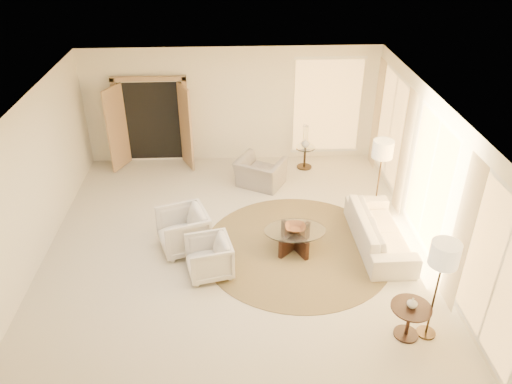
{
  "coord_description": "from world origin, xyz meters",
  "views": [
    {
      "loc": [
        0.01,
        -7.34,
        5.66
      ],
      "look_at": [
        0.4,
        0.4,
        1.1
      ],
      "focal_mm": 35.0,
      "sensor_mm": 36.0,
      "label": 1
    }
  ],
  "objects_px": {
    "floor_lamp_far": "(444,258)",
    "bowl": "(295,228)",
    "accent_chair": "(260,168)",
    "floor_lamp_near": "(383,153)",
    "end_vase": "(412,303)",
    "side_vase": "(306,143)",
    "armchair_right": "(209,256)",
    "sofa": "(380,231)",
    "end_table": "(410,316)",
    "side_table": "(305,155)",
    "armchair_left": "(183,229)",
    "coffee_table": "(295,237)"
  },
  "relations": [
    {
      "from": "floor_lamp_far",
      "to": "bowl",
      "type": "relative_size",
      "value": 4.45
    },
    {
      "from": "accent_chair",
      "to": "bowl",
      "type": "bearing_deg",
      "value": 130.53
    },
    {
      "from": "floor_lamp_near",
      "to": "end_vase",
      "type": "xyz_separation_m",
      "value": [
        -0.36,
        -3.32,
        -0.78
      ]
    },
    {
      "from": "end_vase",
      "to": "side_vase",
      "type": "relative_size",
      "value": 0.72
    },
    {
      "from": "armchair_right",
      "to": "floor_lamp_far",
      "type": "bearing_deg",
      "value": 51.89
    },
    {
      "from": "sofa",
      "to": "end_table",
      "type": "relative_size",
      "value": 3.66
    },
    {
      "from": "end_table",
      "to": "side_table",
      "type": "distance_m",
      "value": 5.54
    },
    {
      "from": "armchair_left",
      "to": "accent_chair",
      "type": "xyz_separation_m",
      "value": [
        1.55,
        2.31,
        -0.0
      ]
    },
    {
      "from": "sofa",
      "to": "armchair_left",
      "type": "height_order",
      "value": "armchair_left"
    },
    {
      "from": "coffee_table",
      "to": "end_vase",
      "type": "relative_size",
      "value": 8.06
    },
    {
      "from": "end_table",
      "to": "bowl",
      "type": "height_order",
      "value": "end_table"
    },
    {
      "from": "armchair_left",
      "to": "floor_lamp_far",
      "type": "height_order",
      "value": "floor_lamp_far"
    },
    {
      "from": "floor_lamp_far",
      "to": "armchair_right",
      "type": "bearing_deg",
      "value": 154.45
    },
    {
      "from": "accent_chair",
      "to": "end_table",
      "type": "bearing_deg",
      "value": 141.35
    },
    {
      "from": "armchair_right",
      "to": "accent_chair",
      "type": "relative_size",
      "value": 0.76
    },
    {
      "from": "sofa",
      "to": "bowl",
      "type": "height_order",
      "value": "sofa"
    },
    {
      "from": "accent_chair",
      "to": "side_vase",
      "type": "xyz_separation_m",
      "value": [
        1.13,
        0.82,
        0.22
      ]
    },
    {
      "from": "bowl",
      "to": "coffee_table",
      "type": "bearing_deg",
      "value": 90.0
    },
    {
      "from": "coffee_table",
      "to": "accent_chair",
      "type": "bearing_deg",
      "value": 101.73
    },
    {
      "from": "bowl",
      "to": "floor_lamp_far",
      "type": "bearing_deg",
      "value": -51.91
    },
    {
      "from": "accent_chair",
      "to": "sofa",
      "type": "bearing_deg",
      "value": 160.2
    },
    {
      "from": "end_table",
      "to": "side_table",
      "type": "relative_size",
      "value": 1.08
    },
    {
      "from": "floor_lamp_far",
      "to": "side_vase",
      "type": "height_order",
      "value": "floor_lamp_far"
    },
    {
      "from": "floor_lamp_near",
      "to": "armchair_right",
      "type": "bearing_deg",
      "value": -152.74
    },
    {
      "from": "floor_lamp_far",
      "to": "side_vase",
      "type": "relative_size",
      "value": 7.34
    },
    {
      "from": "coffee_table",
      "to": "bowl",
      "type": "distance_m",
      "value": 0.2
    },
    {
      "from": "accent_chair",
      "to": "coffee_table",
      "type": "bearing_deg",
      "value": 130.53
    },
    {
      "from": "sofa",
      "to": "end_vase",
      "type": "bearing_deg",
      "value": 174.94
    },
    {
      "from": "coffee_table",
      "to": "side_table",
      "type": "height_order",
      "value": "side_table"
    },
    {
      "from": "side_table",
      "to": "side_vase",
      "type": "height_order",
      "value": "side_vase"
    },
    {
      "from": "armchair_left",
      "to": "bowl",
      "type": "distance_m",
      "value": 2.06
    },
    {
      "from": "coffee_table",
      "to": "floor_lamp_far",
      "type": "height_order",
      "value": "floor_lamp_far"
    },
    {
      "from": "armchair_right",
      "to": "floor_lamp_far",
      "type": "xyz_separation_m",
      "value": [
        3.3,
        -1.58,
        1.05
      ]
    },
    {
      "from": "sofa",
      "to": "end_vase",
      "type": "relative_size",
      "value": 13.25
    },
    {
      "from": "armchair_left",
      "to": "coffee_table",
      "type": "xyz_separation_m",
      "value": [
        2.06,
        -0.12,
        -0.17
      ]
    },
    {
      "from": "accent_chair",
      "to": "side_vase",
      "type": "height_order",
      "value": "accent_chair"
    },
    {
      "from": "accent_chair",
      "to": "end_table",
      "type": "xyz_separation_m",
      "value": [
        1.93,
        -4.66,
        -0.05
      ]
    },
    {
      "from": "accent_chair",
      "to": "end_vase",
      "type": "bearing_deg",
      "value": 141.35
    },
    {
      "from": "side_table",
      "to": "bowl",
      "type": "xyz_separation_m",
      "value": [
        -0.62,
        -3.25,
        0.14
      ]
    },
    {
      "from": "sofa",
      "to": "armchair_right",
      "type": "distance_m",
      "value": 3.24
    },
    {
      "from": "end_vase",
      "to": "armchair_left",
      "type": "bearing_deg",
      "value": 146.05
    },
    {
      "from": "sofa",
      "to": "floor_lamp_far",
      "type": "bearing_deg",
      "value": -177.25
    },
    {
      "from": "end_vase",
      "to": "floor_lamp_far",
      "type": "bearing_deg",
      "value": 1.71
    },
    {
      "from": "bowl",
      "to": "armchair_right",
      "type": "bearing_deg",
      "value": -157.75
    },
    {
      "from": "sofa",
      "to": "floor_lamp_near",
      "type": "distance_m",
      "value": 1.54
    },
    {
      "from": "end_table",
      "to": "floor_lamp_near",
      "type": "bearing_deg",
      "value": 83.75
    },
    {
      "from": "side_vase",
      "to": "accent_chair",
      "type": "bearing_deg",
      "value": -143.86
    },
    {
      "from": "armchair_right",
      "to": "bowl",
      "type": "relative_size",
      "value": 2.0
    },
    {
      "from": "side_table",
      "to": "end_vase",
      "type": "relative_size",
      "value": 3.35
    },
    {
      "from": "end_table",
      "to": "side_table",
      "type": "height_order",
      "value": "end_table"
    }
  ]
}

